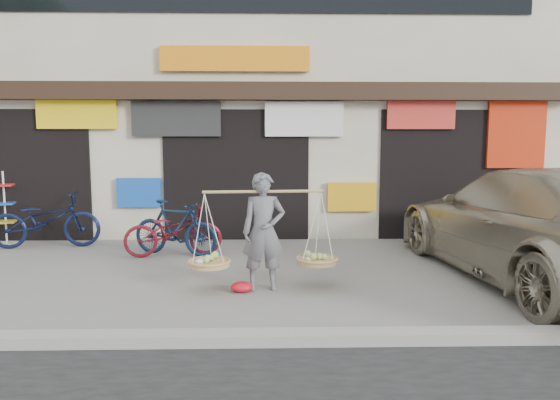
{
  "coord_description": "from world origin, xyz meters",
  "views": [
    {
      "loc": [
        0.66,
        -6.86,
        2.03
      ],
      "look_at": [
        0.85,
        0.9,
        1.13
      ],
      "focal_mm": 32.0,
      "sensor_mm": 36.0,
      "label": 1
    }
  ],
  "objects_px": {
    "suv": "(537,224)",
    "display_rack": "(5,215)",
    "street_vendor": "(264,236)",
    "bike_2": "(173,231)",
    "bike_0": "(45,220)",
    "bike_1": "(175,228)"
  },
  "relations": [
    {
      "from": "suv",
      "to": "display_rack",
      "type": "xyz_separation_m",
      "value": [
        -9.16,
        2.83,
        -0.25
      ]
    },
    {
      "from": "street_vendor",
      "to": "display_rack",
      "type": "xyz_separation_m",
      "value": [
        -5.17,
        3.18,
        -0.16
      ]
    },
    {
      "from": "bike_2",
      "to": "bike_0",
      "type": "bearing_deg",
      "value": 60.86
    },
    {
      "from": "street_vendor",
      "to": "display_rack",
      "type": "bearing_deg",
      "value": 143.81
    },
    {
      "from": "street_vendor",
      "to": "bike_1",
      "type": "xyz_separation_m",
      "value": [
        -1.61,
        2.12,
        -0.25
      ]
    },
    {
      "from": "bike_0",
      "to": "display_rack",
      "type": "xyz_separation_m",
      "value": [
        -0.92,
        0.31,
        0.06
      ]
    },
    {
      "from": "bike_2",
      "to": "bike_1",
      "type": "bearing_deg",
      "value": -38.02
    },
    {
      "from": "bike_2",
      "to": "street_vendor",
      "type": "bearing_deg",
      "value": -154.25
    },
    {
      "from": "suv",
      "to": "bike_0",
      "type": "bearing_deg",
      "value": -21.97
    },
    {
      "from": "street_vendor",
      "to": "suv",
      "type": "bearing_deg",
      "value": 0.44
    },
    {
      "from": "bike_0",
      "to": "bike_2",
      "type": "distance_m",
      "value": 2.73
    },
    {
      "from": "bike_0",
      "to": "bike_2",
      "type": "height_order",
      "value": "bike_0"
    },
    {
      "from": "bike_2",
      "to": "display_rack",
      "type": "height_order",
      "value": "display_rack"
    },
    {
      "from": "display_rack",
      "to": "bike_2",
      "type": "bearing_deg",
      "value": -17.31
    },
    {
      "from": "bike_0",
      "to": "suv",
      "type": "height_order",
      "value": "suv"
    },
    {
      "from": "display_rack",
      "to": "street_vendor",
      "type": "bearing_deg",
      "value": -31.62
    },
    {
      "from": "bike_2",
      "to": "suv",
      "type": "relative_size",
      "value": 0.29
    },
    {
      "from": "bike_1",
      "to": "suv",
      "type": "relative_size",
      "value": 0.28
    },
    {
      "from": "bike_1",
      "to": "suv",
      "type": "height_order",
      "value": "suv"
    },
    {
      "from": "bike_0",
      "to": "bike_1",
      "type": "bearing_deg",
      "value": -113.9
    },
    {
      "from": "bike_0",
      "to": "bike_1",
      "type": "distance_m",
      "value": 2.73
    },
    {
      "from": "bike_1",
      "to": "display_rack",
      "type": "bearing_deg",
      "value": 94.03
    }
  ]
}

